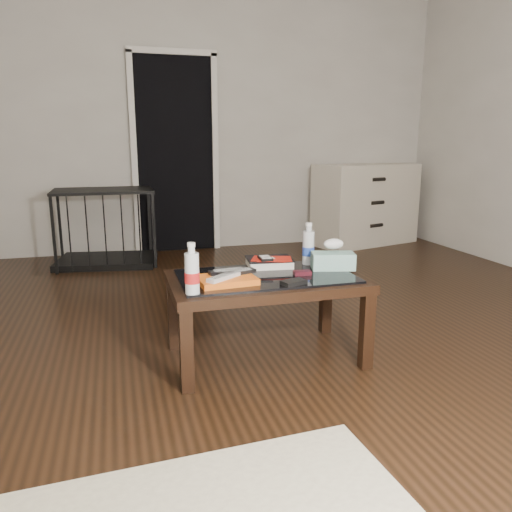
{
  "coord_description": "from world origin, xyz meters",
  "views": [
    {
      "loc": [
        -1.03,
        -2.86,
        1.14
      ],
      "look_at": [
        -0.33,
        -0.38,
        0.55
      ],
      "focal_mm": 35.0,
      "sensor_mm": 36.0,
      "label": 1
    }
  ],
  "objects_px": {
    "tissue_box": "(333,261)",
    "coffee_table": "(266,287)",
    "dresser": "(366,204)",
    "pet_crate": "(106,240)",
    "water_bottle_right": "(308,244)",
    "textbook": "(269,262)",
    "water_bottle_left": "(192,268)"
  },
  "relations": [
    {
      "from": "dresser",
      "to": "water_bottle_left",
      "type": "distance_m",
      "value": 3.78
    },
    {
      "from": "textbook",
      "to": "water_bottle_right",
      "type": "height_order",
      "value": "water_bottle_right"
    },
    {
      "from": "pet_crate",
      "to": "tissue_box",
      "type": "height_order",
      "value": "pet_crate"
    },
    {
      "from": "dresser",
      "to": "textbook",
      "type": "bearing_deg",
      "value": -143.58
    },
    {
      "from": "pet_crate",
      "to": "water_bottle_left",
      "type": "relative_size",
      "value": 4.13
    },
    {
      "from": "coffee_table",
      "to": "water_bottle_left",
      "type": "height_order",
      "value": "water_bottle_left"
    },
    {
      "from": "water_bottle_left",
      "to": "water_bottle_right",
      "type": "xyz_separation_m",
      "value": [
        0.72,
        0.39,
        0.0
      ]
    },
    {
      "from": "coffee_table",
      "to": "water_bottle_left",
      "type": "relative_size",
      "value": 4.2
    },
    {
      "from": "dresser",
      "to": "tissue_box",
      "type": "xyz_separation_m",
      "value": [
        -1.61,
        -2.66,
        0.06
      ]
    },
    {
      "from": "coffee_table",
      "to": "water_bottle_right",
      "type": "relative_size",
      "value": 4.2
    },
    {
      "from": "pet_crate",
      "to": "textbook",
      "type": "xyz_separation_m",
      "value": [
        0.91,
        -2.28,
        0.25
      ]
    },
    {
      "from": "coffee_table",
      "to": "tissue_box",
      "type": "distance_m",
      "value": 0.41
    },
    {
      "from": "dresser",
      "to": "water_bottle_right",
      "type": "xyz_separation_m",
      "value": [
        -1.7,
        -2.51,
        0.13
      ]
    },
    {
      "from": "textbook",
      "to": "tissue_box",
      "type": "height_order",
      "value": "tissue_box"
    },
    {
      "from": "tissue_box",
      "to": "coffee_table",
      "type": "bearing_deg",
      "value": -162.15
    },
    {
      "from": "coffee_table",
      "to": "textbook",
      "type": "xyz_separation_m",
      "value": [
        0.07,
        0.18,
        0.09
      ]
    },
    {
      "from": "textbook",
      "to": "water_bottle_left",
      "type": "relative_size",
      "value": 1.05
    },
    {
      "from": "coffee_table",
      "to": "water_bottle_right",
      "type": "distance_m",
      "value": 0.39
    },
    {
      "from": "textbook",
      "to": "coffee_table",
      "type": "bearing_deg",
      "value": -106.07
    },
    {
      "from": "coffee_table",
      "to": "pet_crate",
      "type": "distance_m",
      "value": 2.6
    },
    {
      "from": "water_bottle_right",
      "to": "dresser",
      "type": "bearing_deg",
      "value": 55.98
    },
    {
      "from": "coffee_table",
      "to": "water_bottle_left",
      "type": "xyz_separation_m",
      "value": [
        -0.42,
        -0.22,
        0.18
      ]
    },
    {
      "from": "tissue_box",
      "to": "pet_crate",
      "type": "bearing_deg",
      "value": 130.62
    },
    {
      "from": "dresser",
      "to": "pet_crate",
      "type": "distance_m",
      "value": 2.86
    },
    {
      "from": "water_bottle_left",
      "to": "water_bottle_right",
      "type": "distance_m",
      "value": 0.82
    },
    {
      "from": "coffee_table",
      "to": "dresser",
      "type": "height_order",
      "value": "dresser"
    },
    {
      "from": "textbook",
      "to": "tissue_box",
      "type": "bearing_deg",
      "value": -19.01
    },
    {
      "from": "dresser",
      "to": "pet_crate",
      "type": "relative_size",
      "value": 1.31
    },
    {
      "from": "coffee_table",
      "to": "dresser",
      "type": "bearing_deg",
      "value": 53.31
    },
    {
      "from": "textbook",
      "to": "tissue_box",
      "type": "distance_m",
      "value": 0.35
    },
    {
      "from": "pet_crate",
      "to": "water_bottle_left",
      "type": "height_order",
      "value": "pet_crate"
    },
    {
      "from": "dresser",
      "to": "textbook",
      "type": "height_order",
      "value": "dresser"
    }
  ]
}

